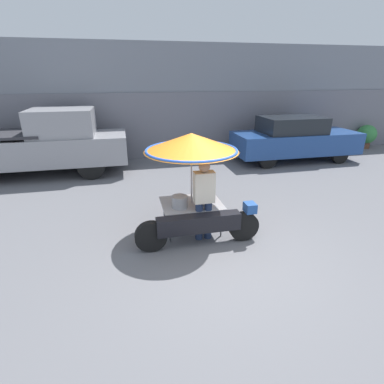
# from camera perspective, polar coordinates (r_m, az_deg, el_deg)

# --- Properties ---
(ground_plane) EXTENTS (36.00, 36.00, 0.00)m
(ground_plane) POSITION_cam_1_polar(r_m,az_deg,el_deg) (5.37, 6.35, -12.60)
(ground_plane) COLOR slate
(shopfront_building) EXTENTS (28.00, 2.06, 4.08)m
(shopfront_building) POSITION_cam_1_polar(r_m,az_deg,el_deg) (12.50, -5.97, 16.90)
(shopfront_building) COLOR gray
(shopfront_building) RESTS_ON ground
(vendor_motorcycle_cart) EXTENTS (2.35, 1.78, 2.00)m
(vendor_motorcycle_cart) POSITION_cam_1_polar(r_m,az_deg,el_deg) (5.61, 0.13, 6.20)
(vendor_motorcycle_cart) COLOR black
(vendor_motorcycle_cart) RESTS_ON ground
(vendor_person) EXTENTS (0.38, 0.22, 1.57)m
(vendor_person) POSITION_cam_1_polar(r_m,az_deg,el_deg) (5.57, 2.27, -0.92)
(vendor_person) COLOR navy
(vendor_person) RESTS_ON ground
(parked_car) EXTENTS (4.53, 1.68, 1.61)m
(parked_car) POSITION_cam_1_polar(r_m,az_deg,el_deg) (11.72, 18.89, 9.58)
(parked_car) COLOR black
(parked_car) RESTS_ON ground
(pickup_truck) EXTENTS (5.47, 1.80, 2.04)m
(pickup_truck) POSITION_cam_1_polar(r_m,az_deg,el_deg) (10.49, -26.86, 8.12)
(pickup_truck) COLOR black
(pickup_truck) RESTS_ON ground
(potted_plant) EXTENTS (0.80, 0.80, 0.99)m
(potted_plant) POSITION_cam_1_polar(r_m,az_deg,el_deg) (15.20, 30.29, 9.34)
(potted_plant) COLOR brown
(potted_plant) RESTS_ON ground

